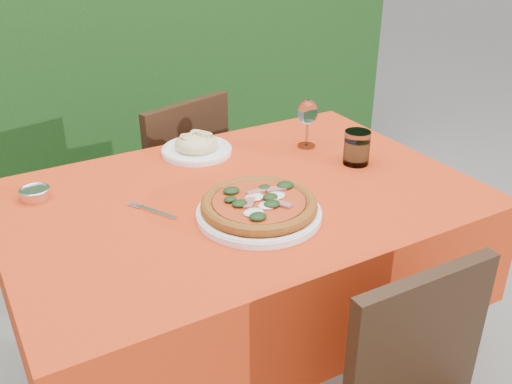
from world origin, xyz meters
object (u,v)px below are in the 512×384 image
pasta_plate (196,147)px  fork (157,212)px  water_glass (357,149)px  chair_far (175,184)px  pizza_plate (259,207)px  steel_ramekin (35,194)px  wine_glass (308,114)px

pasta_plate → fork: bearing=-129.5°
pasta_plate → water_glass: size_ratio=2.14×
pasta_plate → water_glass: (0.39, -0.31, 0.02)m
chair_far → pizza_plate: bearing=67.9°
chair_far → water_glass: 0.81m
chair_far → pizza_plate: size_ratio=2.20×
pasta_plate → steel_ramekin: bearing=-172.3°
steel_ramekin → fork: bearing=-43.0°
pizza_plate → fork: 0.26m
pizza_plate → water_glass: 0.45m
chair_far → fork: chair_far is taller
water_glass → steel_ramekin: (-0.89, 0.25, -0.03)m
steel_ramekin → wine_glass: bearing=-4.1°
fork → water_glass: bearing=-29.4°
pizza_plate → wine_glass: wine_glass is taller
water_glass → fork: bearing=179.2°
pasta_plate → fork: (-0.25, -0.31, -0.02)m
chair_far → wine_glass: size_ratio=5.20×
steel_ramekin → pizza_plate: bearing=-39.2°
water_glass → steel_ramekin: size_ratio=1.40×
pasta_plate → fork: size_ratio=1.32×
pizza_plate → fork: pizza_plate is taller
pizza_plate → fork: size_ratio=2.24×
pasta_plate → steel_ramekin: size_ratio=3.00×
pizza_plate → steel_ramekin: size_ratio=5.08×
pasta_plate → fork: pasta_plate is taller
water_glass → wine_glass: size_ratio=0.65×
pasta_plate → steel_ramekin: pasta_plate is taller
pasta_plate → wine_glass: (0.33, -0.13, 0.09)m
steel_ramekin → chair_far: bearing=36.6°
fork → steel_ramekin: size_ratio=2.27×
pizza_plate → chair_far: bearing=83.7°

